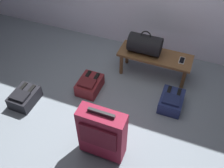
{
  "coord_description": "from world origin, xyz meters",
  "views": [
    {
      "loc": [
        0.79,
        -1.78,
        2.53
      ],
      "look_at": [
        -0.04,
        0.33,
        0.25
      ],
      "focal_mm": 40.62,
      "sensor_mm": 36.0,
      "label": 1
    }
  ],
  "objects_px": {
    "suitcase_upright_burgundy": "(102,134)",
    "backpack_navy": "(171,101)",
    "backpack_dark": "(25,97)",
    "cell_phone": "(182,60)",
    "bench": "(155,58)",
    "duffel_bag_black": "(145,44)",
    "backpack_maroon": "(90,85)"
  },
  "relations": [
    {
      "from": "suitcase_upright_burgundy",
      "to": "backpack_navy",
      "type": "bearing_deg",
      "value": 59.64
    },
    {
      "from": "suitcase_upright_burgundy",
      "to": "backpack_dark",
      "type": "relative_size",
      "value": 1.88
    },
    {
      "from": "cell_phone",
      "to": "suitcase_upright_burgundy",
      "type": "bearing_deg",
      "value": -110.52
    },
    {
      "from": "bench",
      "to": "duffel_bag_black",
      "type": "height_order",
      "value": "duffel_bag_black"
    },
    {
      "from": "bench",
      "to": "backpack_navy",
      "type": "relative_size",
      "value": 2.63
    },
    {
      "from": "cell_phone",
      "to": "backpack_navy",
      "type": "bearing_deg",
      "value": -88.53
    },
    {
      "from": "duffel_bag_black",
      "to": "backpack_navy",
      "type": "xyz_separation_m",
      "value": [
        0.53,
        -0.49,
        -0.41
      ]
    },
    {
      "from": "backpack_navy",
      "to": "backpack_dark",
      "type": "bearing_deg",
      "value": -160.57
    },
    {
      "from": "duffel_bag_black",
      "to": "backpack_navy",
      "type": "distance_m",
      "value": 0.83
    },
    {
      "from": "suitcase_upright_burgundy",
      "to": "backpack_dark",
      "type": "distance_m",
      "value": 1.3
    },
    {
      "from": "suitcase_upright_burgundy",
      "to": "cell_phone",
      "type": "bearing_deg",
      "value": 69.48
    },
    {
      "from": "duffel_bag_black",
      "to": "backpack_dark",
      "type": "distance_m",
      "value": 1.73
    },
    {
      "from": "cell_phone",
      "to": "backpack_navy",
      "type": "distance_m",
      "value": 0.57
    },
    {
      "from": "duffel_bag_black",
      "to": "cell_phone",
      "type": "height_order",
      "value": "duffel_bag_black"
    },
    {
      "from": "suitcase_upright_burgundy",
      "to": "backpack_maroon",
      "type": "xyz_separation_m",
      "value": [
        -0.54,
        0.83,
        -0.27
      ]
    },
    {
      "from": "duffel_bag_black",
      "to": "backpack_maroon",
      "type": "relative_size",
      "value": 1.16
    },
    {
      "from": "duffel_bag_black",
      "to": "backpack_navy",
      "type": "height_order",
      "value": "duffel_bag_black"
    },
    {
      "from": "backpack_maroon",
      "to": "backpack_dark",
      "type": "relative_size",
      "value": 1.0
    },
    {
      "from": "suitcase_upright_burgundy",
      "to": "backpack_maroon",
      "type": "relative_size",
      "value": 1.88
    },
    {
      "from": "duffel_bag_black",
      "to": "cell_phone",
      "type": "bearing_deg",
      "value": 0.51
    },
    {
      "from": "backpack_maroon",
      "to": "backpack_dark",
      "type": "distance_m",
      "value": 0.86
    },
    {
      "from": "suitcase_upright_burgundy",
      "to": "backpack_navy",
      "type": "relative_size",
      "value": 1.88
    },
    {
      "from": "duffel_bag_black",
      "to": "suitcase_upright_burgundy",
      "type": "height_order",
      "value": "suitcase_upright_burgundy"
    },
    {
      "from": "bench",
      "to": "backpack_maroon",
      "type": "relative_size",
      "value": 2.63
    },
    {
      "from": "backpack_maroon",
      "to": "backpack_dark",
      "type": "bearing_deg",
      "value": -143.14
    },
    {
      "from": "duffel_bag_black",
      "to": "backpack_navy",
      "type": "bearing_deg",
      "value": -42.85
    },
    {
      "from": "cell_phone",
      "to": "backpack_maroon",
      "type": "xyz_separation_m",
      "value": [
        -1.08,
        -0.61,
        -0.28
      ]
    },
    {
      "from": "cell_phone",
      "to": "backpack_dark",
      "type": "distance_m",
      "value": 2.11
    },
    {
      "from": "duffel_bag_black",
      "to": "bench",
      "type": "bearing_deg",
      "value": -0.0
    },
    {
      "from": "cell_phone",
      "to": "bench",
      "type": "bearing_deg",
      "value": -179.27
    },
    {
      "from": "bench",
      "to": "backpack_maroon",
      "type": "distance_m",
      "value": 0.97
    },
    {
      "from": "backpack_maroon",
      "to": "backpack_navy",
      "type": "distance_m",
      "value": 1.1
    }
  ]
}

